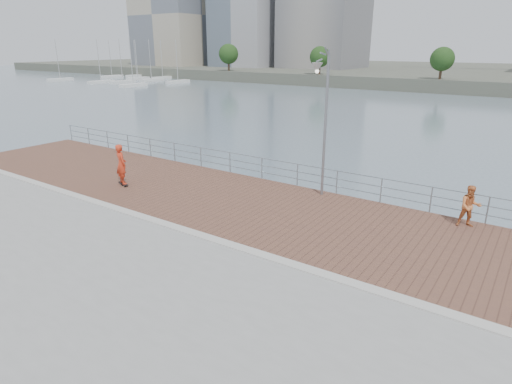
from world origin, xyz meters
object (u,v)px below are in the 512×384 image
Objects in this scene: street_lamp at (322,99)px; bystander at (470,206)px; skateboarder at (121,164)px; guardrail at (317,176)px.

bystander is (6.11, 0.26, -3.54)m from street_lamp.
skateboarder is (-8.56, -3.79, -3.28)m from street_lamp.
skateboarder is at bearing 172.25° from bystander.
street_lamp reaches higher than guardrail.
bystander is at bearing -5.88° from guardrail.
street_lamp is (0.53, -0.95, 3.66)m from guardrail.
skateboarder is at bearing -149.43° from guardrail.
street_lamp is at bearing -136.44° from skateboarder.
bystander is at bearing -144.88° from skateboarder.
street_lamp is 9.92m from skateboarder.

